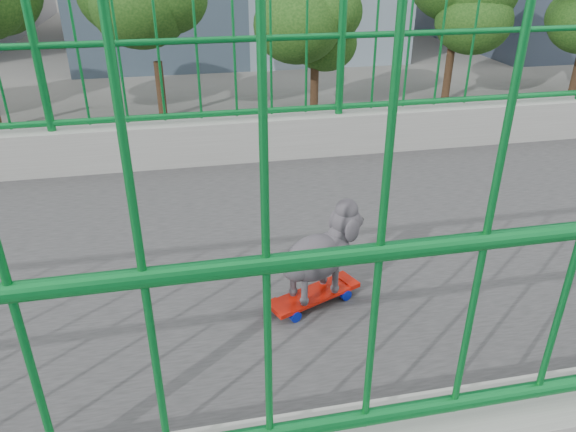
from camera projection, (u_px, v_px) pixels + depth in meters
The scene contains 8 objects.
road at pixel (29, 251), 16.37m from camera, with size 18.00×90.00×0.02m, color black.
street_trees at pixel (90, 25), 25.75m from camera, with size 5.30×60.40×7.26m.
skateboard at pixel (314, 296), 2.40m from camera, with size 0.28×0.45×0.06m.
poodle at pixel (319, 252), 2.32m from camera, with size 0.29×0.42×0.38m.
car_3 at pixel (472, 160), 21.15m from camera, with size 1.95×4.79×1.39m, color #939398.
car_4 at pixel (209, 151), 22.17m from camera, with size 1.58×3.92×1.34m, color black.
car_5 at pixel (476, 335), 11.89m from camera, with size 1.46×4.19×1.38m, color #939398.
car_6 at pixel (126, 294), 13.33m from camera, with size 2.18×4.72×1.31m, color #BA1107.
Camera 1 is at (2.35, 4.85, 8.46)m, focal length 33.88 mm.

